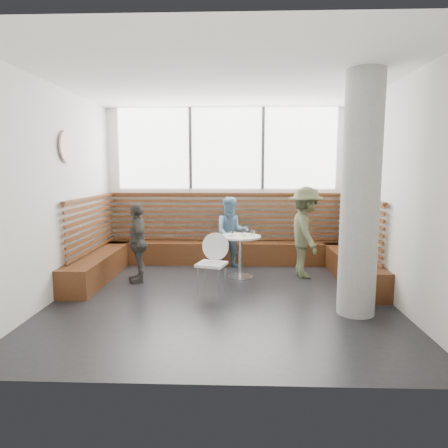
{
  "coord_description": "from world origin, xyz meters",
  "views": [
    {
      "loc": [
        0.25,
        -5.89,
        1.95
      ],
      "look_at": [
        0.0,
        1.0,
        1.0
      ],
      "focal_mm": 32.0,
      "sensor_mm": 36.0,
      "label": 1
    }
  ],
  "objects_px": {
    "cafe_chair": "(212,258)",
    "child_back": "(232,233)",
    "concrete_column": "(360,196)",
    "child_left": "(138,242)",
    "cafe_table": "(240,248)",
    "adult_man": "(305,232)"
  },
  "relations": [
    {
      "from": "cafe_chair",
      "to": "adult_man",
      "type": "bearing_deg",
      "value": 46.76
    },
    {
      "from": "cafe_chair",
      "to": "child_back",
      "type": "bearing_deg",
      "value": 96.29
    },
    {
      "from": "concrete_column",
      "to": "child_left",
      "type": "relative_size",
      "value": 2.32
    },
    {
      "from": "adult_man",
      "to": "child_back",
      "type": "bearing_deg",
      "value": 60.58
    },
    {
      "from": "child_left",
      "to": "adult_man",
      "type": "bearing_deg",
      "value": 78.09
    },
    {
      "from": "adult_man",
      "to": "child_back",
      "type": "height_order",
      "value": "adult_man"
    },
    {
      "from": "concrete_column",
      "to": "adult_man",
      "type": "distance_m",
      "value": 2.06
    },
    {
      "from": "cafe_table",
      "to": "child_back",
      "type": "distance_m",
      "value": 0.74
    },
    {
      "from": "child_back",
      "to": "cafe_chair",
      "type": "bearing_deg",
      "value": -108.7
    },
    {
      "from": "concrete_column",
      "to": "child_left",
      "type": "xyz_separation_m",
      "value": [
        -3.35,
        1.46,
        -0.91
      ]
    },
    {
      "from": "child_back",
      "to": "concrete_column",
      "type": "bearing_deg",
      "value": -62.97
    },
    {
      "from": "cafe_chair",
      "to": "adult_man",
      "type": "height_order",
      "value": "adult_man"
    },
    {
      "from": "concrete_column",
      "to": "child_back",
      "type": "bearing_deg",
      "value": 125.1
    },
    {
      "from": "cafe_chair",
      "to": "child_back",
      "type": "xyz_separation_m",
      "value": [
        0.29,
        1.54,
        0.15
      ]
    },
    {
      "from": "cafe_table",
      "to": "adult_man",
      "type": "bearing_deg",
      "value": 4.73
    },
    {
      "from": "adult_man",
      "to": "cafe_chair",
      "type": "bearing_deg",
      "value": 114.55
    },
    {
      "from": "cafe_table",
      "to": "concrete_column",
      "type": "bearing_deg",
      "value": -48.44
    },
    {
      "from": "concrete_column",
      "to": "child_back",
      "type": "distance_m",
      "value": 3.14
    },
    {
      "from": "cafe_table",
      "to": "child_back",
      "type": "bearing_deg",
      "value": 103.44
    },
    {
      "from": "concrete_column",
      "to": "cafe_table",
      "type": "xyz_separation_m",
      "value": [
        -1.57,
        1.77,
        -1.05
      ]
    },
    {
      "from": "child_back",
      "to": "child_left",
      "type": "height_order",
      "value": "child_back"
    },
    {
      "from": "cafe_chair",
      "to": "child_left",
      "type": "height_order",
      "value": "child_left"
    }
  ]
}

